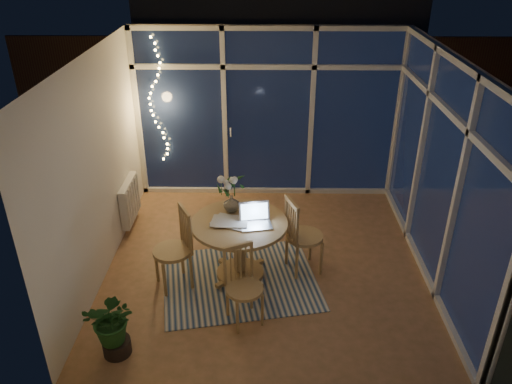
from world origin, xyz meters
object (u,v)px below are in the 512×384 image
(dining_table, at_px, (240,250))
(flower_vase, at_px, (232,203))
(potted_plant, at_px, (113,324))
(chair_left, at_px, (172,249))
(chair_right, at_px, (305,235))
(chair_front, at_px, (244,287))
(laptop, at_px, (256,216))

(dining_table, xyz_separation_m, flower_vase, (-0.10, 0.26, 0.49))
(potted_plant, bearing_deg, chair_left, 69.66)
(chair_right, distance_m, potted_plant, 2.42)
(chair_front, height_order, flower_vase, flower_vase)
(chair_front, relative_size, laptop, 2.55)
(potted_plant, bearing_deg, flower_vase, 54.97)
(chair_left, height_order, laptop, laptop)
(chair_left, bearing_deg, laptop, 69.34)
(dining_table, xyz_separation_m, chair_right, (0.78, 0.15, 0.13))
(chair_front, xyz_separation_m, potted_plant, (-1.26, -0.49, -0.07))
(potted_plant, bearing_deg, laptop, 41.13)
(chair_front, bearing_deg, chair_right, 28.49)
(chair_left, relative_size, laptop, 2.88)
(flower_vase, bearing_deg, dining_table, -68.74)
(laptop, distance_m, flower_vase, 0.45)
(chair_left, height_order, chair_front, chair_left)
(dining_table, distance_m, chair_right, 0.80)
(chair_front, height_order, laptop, laptop)
(chair_front, bearing_deg, chair_left, 119.88)
(dining_table, bearing_deg, flower_vase, 111.26)
(chair_right, height_order, potted_plant, chair_right)
(chair_right, xyz_separation_m, chair_front, (-0.70, -0.94, -0.06))
(flower_vase, bearing_deg, laptop, -48.73)
(dining_table, relative_size, potted_plant, 1.48)
(chair_left, distance_m, laptop, 1.05)
(chair_left, bearing_deg, dining_table, 76.67)
(chair_right, relative_size, laptop, 2.89)
(chair_left, bearing_deg, chair_front, 27.79)
(flower_vase, bearing_deg, chair_front, -80.02)
(chair_right, bearing_deg, chair_front, 123.85)
(chair_left, bearing_deg, flower_vase, 96.47)
(laptop, bearing_deg, chair_right, 11.10)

